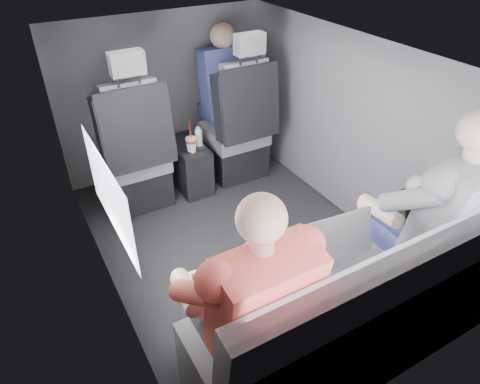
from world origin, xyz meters
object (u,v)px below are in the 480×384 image
front_seat_left (135,160)px  laptop_silver (327,238)px  front_seat_right (238,134)px  laptop_white (223,285)px  water_bottle (199,138)px  center_console (189,165)px  passenger_front_right (224,84)px  rear_bench (347,319)px  soda_cup (191,144)px  passenger_rear_left (245,303)px  laptop_black (409,206)px  passenger_rear_right (430,217)px

front_seat_left → laptop_silver: (0.48, -1.65, 0.23)m
front_seat_left → front_seat_right: 0.90m
front_seat_left → laptop_white: (-0.12, -1.67, 0.23)m
water_bottle → laptop_silver: (-0.04, -1.61, 0.16)m
center_console → laptop_silver: bearing=-89.0°
center_console → passenger_front_right: 0.75m
laptop_white → passenger_front_right: (1.03, 1.93, 0.12)m
passenger_front_right → rear_bench: bearing=-102.1°
soda_cup → passenger_rear_left: passenger_rear_left is taller
passenger_front_right → laptop_white: bearing=-118.2°
laptop_black → rear_bench: bearing=-158.3°
center_console → passenger_rear_right: bearing=-72.4°
rear_bench → front_seat_right: bearing=76.7°
center_console → water_bottle: 0.30m
water_bottle → passenger_front_right: bearing=37.0°
front_seat_left → front_seat_right: same height
rear_bench → laptop_black: (0.61, 0.24, 0.32)m
rear_bench → soda_cup: 1.82m
front_seat_right → soda_cup: 0.48m
center_console → soda_cup: (-0.02, -0.13, 0.27)m
rear_bench → passenger_rear_right: (0.59, 0.09, 0.35)m
passenger_rear_left → passenger_rear_right: (1.12, -0.00, 0.02)m
front_seat_left → laptop_black: bearing=-57.5°
rear_bench → laptop_white: rear_bench is taller
water_bottle → passenger_rear_right: 1.85m
front_seat_left → passenger_rear_right: size_ratio=0.97×
laptop_white → passenger_front_right: bearing=61.8°
front_seat_right → rear_bench: front_seat_right is taller
front_seat_left → passenger_front_right: 1.01m
soda_cup → passenger_rear_right: 1.83m
center_console → passenger_rear_right: (0.59, -1.85, 0.46)m
soda_cup → front_seat_right: bearing=11.2°
center_console → passenger_front_right: passenger_front_right is taller
laptop_white → passenger_rear_right: 1.17m
center_console → rear_bench: (-0.00, -1.94, 0.11)m
passenger_rear_left → laptop_white: bearing=104.2°
laptop_silver → passenger_front_right: passenger_front_right is taller
center_console → laptop_silver: 1.74m
passenger_rear_right → rear_bench: bearing=-170.9°
center_console → laptop_silver: size_ratio=1.32×
passenger_front_right → laptop_black: bearing=-85.7°
front_seat_right → center_console: front_seat_right is taller
center_console → front_seat_right: bearing=-5.1°
front_seat_left → center_console: front_seat_left is taller
front_seat_left → front_seat_right: (0.90, 0.00, 0.00)m
front_seat_left → passenger_rear_left: front_seat_left is taller
soda_cup → laptop_white: 1.68m
laptop_black → passenger_rear_left: passenger_rear_left is taller
laptop_silver → passenger_rear_right: (0.56, -0.16, 0.02)m
front_seat_left → laptop_black: (1.06, -1.66, 0.23)m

